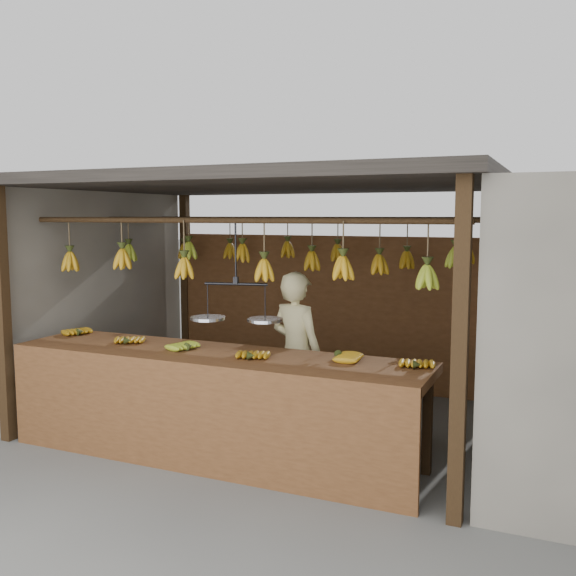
% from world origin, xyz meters
% --- Properties ---
extents(ground, '(80.00, 80.00, 0.00)m').
position_xyz_m(ground, '(0.00, 0.00, 0.00)').
color(ground, '#5B5B57').
extents(stall, '(4.30, 3.30, 2.40)m').
position_xyz_m(stall, '(0.00, 0.33, 1.97)').
color(stall, black).
rests_on(stall, ground).
extents(neighbor_left, '(3.00, 3.00, 2.30)m').
position_xyz_m(neighbor_left, '(-3.60, 0.00, 1.15)').
color(neighbor_left, slate).
rests_on(neighbor_left, ground).
extents(counter, '(3.62, 0.83, 0.96)m').
position_xyz_m(counter, '(-0.05, -1.23, 0.71)').
color(counter, brown).
rests_on(counter, ground).
extents(hanging_bananas, '(3.62, 2.24, 0.39)m').
position_xyz_m(hanging_bananas, '(-0.01, 0.01, 1.62)').
color(hanging_bananas, '#B07C12').
rests_on(hanging_bananas, ground).
extents(balance_scale, '(0.77, 0.40, 0.84)m').
position_xyz_m(balance_scale, '(0.10, -1.00, 1.22)').
color(balance_scale, black).
rests_on(balance_scale, ground).
extents(vendor, '(0.64, 0.51, 1.53)m').
position_xyz_m(vendor, '(0.34, -0.28, 0.76)').
color(vendor, beige).
rests_on(vendor, ground).
extents(bag_bundles, '(0.08, 0.26, 1.26)m').
position_xyz_m(bag_bundles, '(1.94, 1.35, 0.99)').
color(bag_bundles, '#1426BF').
rests_on(bag_bundles, ground).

